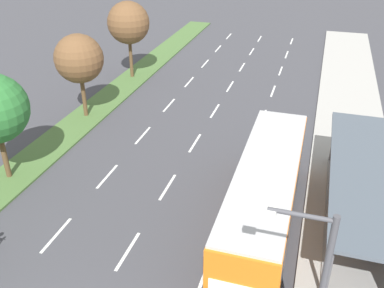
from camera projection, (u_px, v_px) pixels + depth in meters
median_strip at (105, 101)px, 32.48m from camera, size 2.60×52.00×0.12m
sidewalk_right at (350, 132)px, 27.99m from camera, size 4.50×52.00×0.15m
lane_divider_left at (157, 119)px, 29.85m from camera, size 0.14×47.58×0.01m
lane_divider_center at (206, 126)px, 28.96m from camera, size 0.14×47.58×0.01m
lane_divider_right at (257, 133)px, 28.07m from camera, size 0.14×47.58×0.01m
bus_shelter at (367, 191)px, 19.11m from camera, size 2.90×11.31×2.86m
bus at (266, 191)px, 18.79m from camera, size 2.54×11.29×3.37m
median_tree_third at (79, 59)px, 28.20m from camera, size 3.22×3.22×5.68m
median_tree_fourth at (128, 23)px, 34.81m from camera, size 3.41×3.41×6.25m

